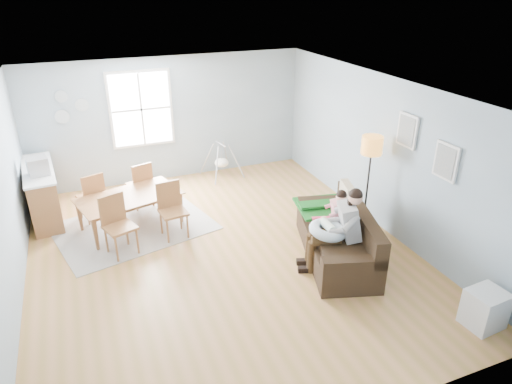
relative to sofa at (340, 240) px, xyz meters
name	(u,v)px	position (x,y,z in m)	size (l,w,h in m)	color
room	(216,111)	(-1.76, 0.79, 2.11)	(8.40, 9.40, 3.90)	#A87C3B
window	(141,109)	(-2.36, 4.25, 1.34)	(1.32, 0.08, 1.62)	silver
pictures	(426,145)	(1.20, -0.26, 1.54)	(0.05, 1.34, 0.74)	silver
wall_plates	(68,107)	(-3.76, 4.26, 1.52)	(0.67, 0.02, 0.66)	#9DB2BC
sofa	(340,240)	(0.00, 0.00, 0.00)	(1.51, 2.33, 0.87)	black
green_throw	(326,207)	(0.13, 0.71, 0.24)	(0.98, 0.86, 0.04)	#14581A
beige_pillow	(347,198)	(0.38, 0.47, 0.47)	(0.14, 0.50, 0.50)	#B5A98A
father	(338,227)	(-0.22, -0.25, 0.42)	(1.00, 0.66, 1.36)	gray
nursing_pillow	(328,230)	(-0.38, -0.21, 0.37)	(0.58, 0.58, 0.16)	#ADC7D8
infant	(327,225)	(-0.37, -0.17, 0.45)	(0.15, 0.38, 0.14)	white
toddler	(334,211)	(-0.02, 0.22, 0.43)	(0.59, 0.39, 0.88)	silver
floor_lamp	(371,153)	(0.90, 0.64, 1.14)	(0.35, 0.35, 1.75)	black
storage_cube	(484,309)	(0.88, -2.12, -0.05)	(0.50, 0.45, 0.52)	white
rug	(134,227)	(-2.99, 2.24, -0.30)	(2.64, 2.01, 0.01)	gray
dining_table	(132,212)	(-2.99, 2.24, 0.00)	(1.77, 0.99, 0.62)	brown
chair_sw	(117,221)	(-3.31, 1.50, 0.27)	(0.58, 0.58, 1.01)	brown
chair_se	(171,206)	(-2.36, 1.73, 0.26)	(0.49, 0.49, 0.98)	brown
chair_nw	(93,194)	(-3.60, 2.76, 0.24)	(0.55, 0.55, 0.96)	brown
chair_ne	(141,182)	(-2.68, 2.99, 0.23)	(0.53, 0.53, 0.95)	brown
counter	(43,192)	(-4.46, 3.29, 0.20)	(0.66, 1.81, 0.99)	brown
monitor	(37,166)	(-4.42, 2.95, 0.84)	(0.39, 0.38, 0.32)	#A7A7AB
baby_swing	(222,162)	(-0.75, 3.89, 0.05)	(0.90, 0.91, 0.79)	#A7A7AB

